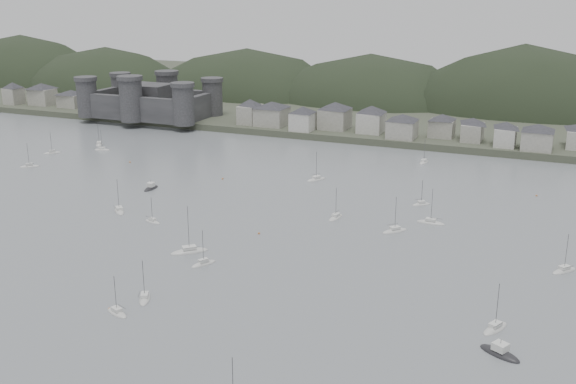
% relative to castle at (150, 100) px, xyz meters
% --- Properties ---
extents(ground, '(900.00, 900.00, 0.00)m').
position_rel_castle_xyz_m(ground, '(120.00, -179.80, -10.96)').
color(ground, slate).
rests_on(ground, ground).
extents(far_shore_land, '(900.00, 250.00, 3.00)m').
position_rel_castle_xyz_m(far_shore_land, '(120.00, 115.20, -9.46)').
color(far_shore_land, '#383D2D').
rests_on(far_shore_land, ground).
extents(forested_ridge, '(851.55, 103.94, 102.57)m').
position_rel_castle_xyz_m(forested_ridge, '(124.83, 89.60, -22.25)').
color(forested_ridge, black).
rests_on(forested_ridge, ground).
extents(castle, '(66.00, 43.00, 20.00)m').
position_rel_castle_xyz_m(castle, '(0.00, 0.00, 0.00)').
color(castle, '#2E2E30').
rests_on(castle, far_shore_land).
extents(waterfront_town, '(451.48, 28.46, 12.92)m').
position_rel_castle_xyz_m(waterfront_town, '(170.59, 3.54, -2.30)').
color(waterfront_town, gray).
rests_on(waterfront_town, far_shore_land).
extents(moored_fleet, '(243.63, 177.60, 13.35)m').
position_rel_castle_xyz_m(moored_fleet, '(115.82, -119.33, -10.79)').
color(moored_fleet, beige).
rests_on(moored_fleet, ground).
extents(motor_launch_near, '(8.76, 6.53, 3.98)m').
position_rel_castle_xyz_m(motor_launch_near, '(188.36, -166.28, -10.68)').
color(motor_launch_near, black).
rests_on(motor_launch_near, ground).
extents(motor_launch_far, '(2.92, 7.57, 3.80)m').
position_rel_castle_xyz_m(motor_launch_far, '(68.32, -101.22, -10.67)').
color(motor_launch_far, black).
rests_on(motor_launch_far, ground).
extents(mooring_buoys, '(186.42, 138.33, 0.70)m').
position_rel_castle_xyz_m(mooring_buoys, '(119.61, -122.25, -10.81)').
color(mooring_buoys, '#B16B3B').
rests_on(mooring_buoys, ground).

